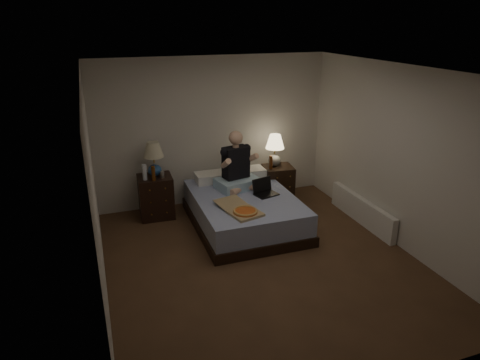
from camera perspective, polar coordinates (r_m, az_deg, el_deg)
name	(u,v)px	position (r m, az deg, el deg)	size (l,w,h in m)	color
floor	(262,262)	(5.83, 3.01, -10.84)	(4.00, 4.50, 0.00)	brown
ceiling	(267,70)	(4.99, 3.56, 14.37)	(4.00, 4.50, 0.00)	white
wall_back	(213,131)	(7.31, -3.56, 6.50)	(4.00, 2.50, 0.00)	beige
wall_front	(376,269)	(3.52, 17.73, -11.22)	(4.00, 2.50, 0.00)	beige
wall_left	(95,195)	(4.91, -18.83, -1.95)	(4.50, 2.50, 0.00)	beige
wall_right	(398,158)	(6.30, 20.34, 2.82)	(4.50, 2.50, 0.00)	beige
bed	(244,211)	(6.67, 0.56, -4.10)	(1.48, 1.97, 0.49)	#596CB2
nightstand_left	(156,197)	(7.05, -11.13, -2.19)	(0.53, 0.48, 0.69)	black
nightstand_right	(278,184)	(7.55, 5.06, -0.50)	(0.49, 0.44, 0.64)	black
lamp_left	(154,159)	(6.87, -11.41, 2.74)	(0.32, 0.32, 0.56)	#254E8B
lamp_right	(275,150)	(7.39, 4.66, 3.96)	(0.32, 0.32, 0.56)	gray
water_bottle	(145,172)	(6.78, -12.61, 1.02)	(0.07, 0.07, 0.25)	silver
soda_can	(162,175)	(6.85, -10.33, 0.70)	(0.07, 0.07, 0.10)	#AAABA6
beer_bottle_left	(153,173)	(6.73, -11.48, 0.87)	(0.06, 0.06, 0.23)	#562C0C
beer_bottle_right	(271,162)	(7.29, 4.13, 2.38)	(0.06, 0.06, 0.23)	#5B2A0D
person	(237,160)	(6.72, -0.34, 2.62)	(0.66, 0.52, 0.93)	black
laptop	(267,188)	(6.57, 3.56, -1.04)	(0.34, 0.28, 0.24)	black
pizza_box	(245,212)	(5.95, 0.71, -4.27)	(0.40, 0.76, 0.08)	tan
radiator	(362,211)	(7.04, 15.92, -3.96)	(0.10, 1.60, 0.40)	silver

